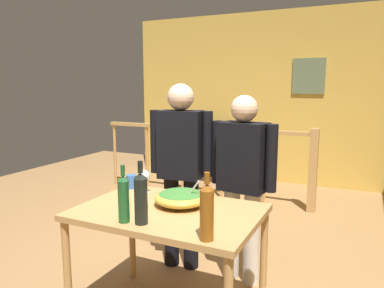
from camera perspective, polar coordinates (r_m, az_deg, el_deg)
ground_plane at (r=3.40m, az=-2.03°, el=-18.71°), size 8.62×8.62×0.00m
back_wall at (r=6.14m, az=12.44°, el=6.99°), size 4.88×0.10×2.75m
framed_picture at (r=5.97m, az=17.78°, el=10.07°), size 0.49×0.03×0.54m
stair_railing at (r=4.99m, az=6.70°, el=-1.50°), size 3.13×0.10×1.06m
tv_console at (r=6.27m, az=2.14°, el=-3.41°), size 0.90×0.40×0.44m
flat_screen_tv at (r=6.16m, az=2.05°, el=0.98°), size 0.61×0.12×0.46m
serving_table at (r=2.45m, az=-3.68°, el=-12.02°), size 1.18×0.80×0.79m
salad_bowl at (r=2.47m, az=-1.76°, el=-8.29°), size 0.36×0.36×0.19m
wine_glass at (r=2.75m, az=-7.48°, el=-5.15°), size 0.09×0.09×0.18m
wine_bottle_dark at (r=2.15m, az=-7.99°, el=-8.27°), size 0.08×0.08×0.37m
wine_bottle_amber at (r=1.92m, az=2.33°, el=-10.45°), size 0.07×0.07×0.36m
wine_bottle_green at (r=2.19m, az=-10.64°, el=-8.31°), size 0.07×0.07×0.34m
mug_blue at (r=2.91m, az=-9.42°, el=-5.80°), size 0.12×0.08×0.11m
person_standing_left at (r=3.11m, az=-1.74°, el=-2.88°), size 0.55×0.27×1.60m
person_standing_right at (r=2.92m, az=7.93°, el=-4.93°), size 0.55×0.27×1.51m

